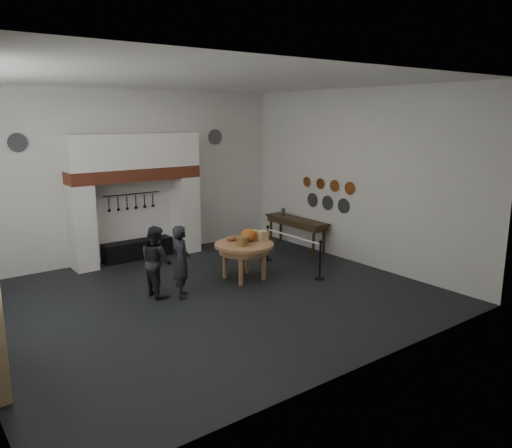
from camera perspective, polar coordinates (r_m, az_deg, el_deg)
floor at (r=10.87m, az=-5.26°, el=-8.32°), size 9.00×8.00×0.02m
ceiling at (r=10.20m, az=-5.77°, el=16.09°), size 9.00×8.00×0.02m
wall_back at (r=13.84m, az=-14.24°, el=5.43°), size 9.00×0.02×4.50m
wall_front at (r=7.24m, az=11.29°, el=-0.44°), size 9.00×0.02×4.50m
wall_right at (r=13.18m, az=11.48°, el=5.24°), size 0.02×8.00×4.50m
chimney_pier_left at (r=13.20m, az=-19.27°, el=-0.38°), size 0.55×0.70×2.15m
chimney_pier_right at (r=14.34m, az=-8.01°, el=1.16°), size 0.55×0.70×2.15m
hearth_brick_band at (r=13.51m, az=-13.67°, el=5.56°), size 3.50×0.72×0.32m
chimney_hood at (r=13.45m, az=-13.80°, el=8.13°), size 3.50×0.70×0.90m
iron_range at (r=13.95m, az=-13.36°, el=-2.85°), size 1.90×0.45×0.50m
utensil_rail at (r=13.83m, az=-14.00°, el=3.34°), size 1.60×0.02×0.02m
work_table at (r=11.74m, az=-1.37°, el=-2.39°), size 1.75×1.75×0.07m
pumpkin at (r=11.88m, az=-0.87°, el=-1.26°), size 0.36×0.36×0.31m
cheese_block_big at (r=11.95m, az=0.72°, el=-1.36°), size 0.22×0.22×0.24m
cheese_block_small at (r=12.17m, az=-0.22°, el=-1.19°), size 0.18×0.18×0.20m
wicker_basket at (r=11.50m, az=-1.55°, el=-1.96°), size 0.40×0.40×0.22m
bread_loaf at (r=11.93m, az=-2.74°, el=-1.66°), size 0.31×0.18×0.13m
visitor_near at (r=10.73m, az=-8.47°, el=-4.26°), size 0.60×0.68×1.56m
visitor_far at (r=10.91m, az=-11.32°, el=-4.18°), size 0.62×0.78×1.54m
side_table at (r=14.44m, az=4.65°, el=0.49°), size 0.55×2.20×0.06m
pewter_jug at (r=14.85m, az=3.12°, el=1.40°), size 0.12×0.12×0.22m
copper_pan_a at (r=13.33m, az=10.67°, el=4.04°), size 0.03×0.34×0.34m
copper_pan_b at (r=13.70m, az=8.97°, el=4.32°), size 0.03×0.32×0.32m
copper_pan_c at (r=14.08m, az=7.36°, el=4.59°), size 0.03×0.30×0.30m
copper_pan_d at (r=14.48m, az=5.84°, el=4.84°), size 0.03×0.28×0.28m
pewter_plate_left at (r=13.54m, az=9.96°, el=2.05°), size 0.03×0.40×0.40m
pewter_plate_mid at (r=13.95m, az=8.17°, el=2.41°), size 0.03×0.40×0.40m
pewter_plate_right at (r=14.37m, az=6.48°, el=2.75°), size 0.03×0.40×0.40m
pewter_plate_back_left at (r=12.92m, az=-25.59°, el=8.38°), size 0.44×0.03×0.44m
pewter_plate_back_right at (r=14.97m, az=-4.69°, el=9.91°), size 0.44×0.03×0.44m
barrier_post_near at (r=11.92m, az=7.33°, el=-4.20°), size 0.05×0.05×0.90m
barrier_post_far at (r=13.37m, az=1.35°, el=-2.28°), size 0.05×0.05×0.90m
barrier_rope at (r=12.53m, az=4.20°, el=-1.43°), size 0.04×2.00×0.04m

